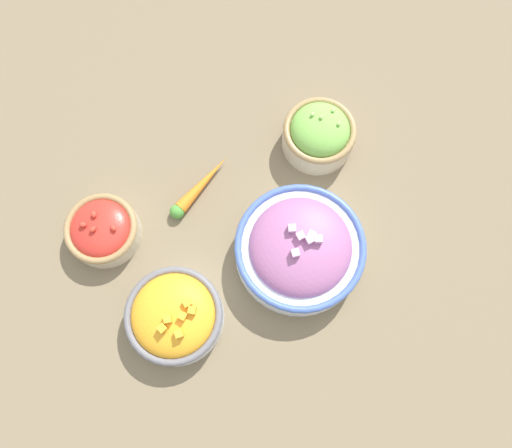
{
  "coord_description": "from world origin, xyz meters",
  "views": [
    {
      "loc": [
        -0.14,
        -0.19,
        0.84
      ],
      "look_at": [
        0.0,
        0.0,
        0.03
      ],
      "focal_mm": 35.0,
      "sensor_mm": 36.0,
      "label": 1
    }
  ],
  "objects": [
    {
      "name": "bowl_lettuce",
      "position": [
        0.19,
        0.06,
        0.04
      ],
      "size": [
        0.13,
        0.13,
        0.09
      ],
      "color": "beige",
      "rests_on": "ground_plane"
    },
    {
      "name": "ground_plane",
      "position": [
        0.0,
        0.0,
        0.0
      ],
      "size": [
        3.0,
        3.0,
        0.0
      ],
      "primitive_type": "plane",
      "color": "#75664C"
    },
    {
      "name": "loose_carrot",
      "position": [
        -0.04,
        0.12,
        0.01
      ],
      "size": [
        0.14,
        0.05,
        0.03
      ],
      "rotation": [
        0.0,
        0.0,
        0.23
      ],
      "color": "orange",
      "rests_on": "ground_plane"
    },
    {
      "name": "bowl_red_onion",
      "position": [
        0.03,
        -0.08,
        0.04
      ],
      "size": [
        0.22,
        0.22,
        0.09
      ],
      "color": "silver",
      "rests_on": "ground_plane"
    },
    {
      "name": "bowl_squash",
      "position": [
        -0.2,
        -0.04,
        0.03
      ],
      "size": [
        0.16,
        0.16,
        0.08
      ],
      "color": "silver",
      "rests_on": "ground_plane"
    },
    {
      "name": "bowl_cherry_tomatoes",
      "position": [
        -0.21,
        0.15,
        0.03
      ],
      "size": [
        0.12,
        0.12,
        0.06
      ],
      "color": "beige",
      "rests_on": "ground_plane"
    }
  ]
}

